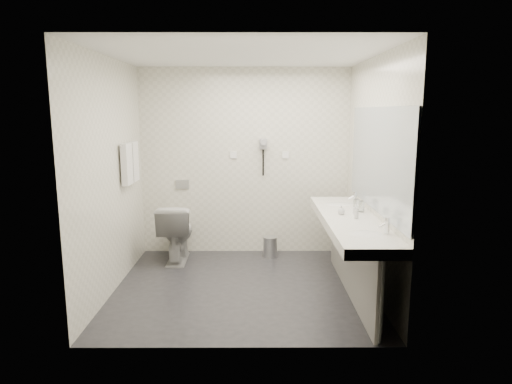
{
  "coord_description": "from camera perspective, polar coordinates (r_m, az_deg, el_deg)",
  "views": [
    {
      "loc": [
        0.14,
        -4.72,
        1.94
      ],
      "look_at": [
        0.15,
        0.15,
        1.05
      ],
      "focal_mm": 31.36,
      "sensor_mm": 36.0,
      "label": 1
    }
  ],
  "objects": [
    {
      "name": "flush_plate",
      "position": [
        6.16,
        -9.37,
        0.97
      ],
      "size": [
        0.18,
        0.02,
        0.12
      ],
      "primitive_type": "cube",
      "color": "#B2B5BA",
      "rests_on": "wall_back"
    },
    {
      "name": "mirror",
      "position": [
        4.71,
        15.25,
        4.03
      ],
      "size": [
        0.02,
        2.2,
        1.05
      ],
      "primitive_type": "cube",
      "color": "#B2BCC6",
      "rests_on": "wall_right"
    },
    {
      "name": "soap_bottle_a",
      "position": [
        4.88,
        12.56,
        -2.16
      ],
      "size": [
        0.05,
        0.05,
        0.1
      ],
      "primitive_type": "imported",
      "rotation": [
        0.0,
        0.0,
        0.03
      ],
      "color": "white",
      "rests_on": "vanity_counter"
    },
    {
      "name": "bin_lid",
      "position": [
        6.0,
        1.83,
        -5.81
      ],
      "size": [
        0.19,
        0.19,
        0.02
      ],
      "primitive_type": "cylinder",
      "color": "#B2B5BA",
      "rests_on": "pedal_bin"
    },
    {
      "name": "soap_bottle_c",
      "position": [
        4.67,
        12.69,
        -2.62
      ],
      "size": [
        0.05,
        0.05,
        0.12
      ],
      "primitive_type": "imported",
      "rotation": [
        0.0,
        0.0,
        -0.16
      ],
      "color": "white",
      "rests_on": "vanity_counter"
    },
    {
      "name": "vanity_counter",
      "position": [
        4.76,
        11.86,
        -3.71
      ],
      "size": [
        0.55,
        2.2,
        0.1
      ],
      "primitive_type": "cube",
      "color": "white",
      "rests_on": "floor"
    },
    {
      "name": "pedal_bin",
      "position": [
        6.04,
        1.83,
        -7.08
      ],
      "size": [
        0.24,
        0.24,
        0.26
      ],
      "primitive_type": "cylinder",
      "rotation": [
        0.0,
        0.0,
        0.3
      ],
      "color": "#B2B5BA",
      "rests_on": "floor"
    },
    {
      "name": "faucet_near",
      "position": [
        4.17,
        16.39,
        -4.15
      ],
      "size": [
        0.04,
        0.04,
        0.15
      ],
      "primitive_type": "cylinder",
      "color": "silver",
      "rests_on": "vanity_counter"
    },
    {
      "name": "switch_plate_b",
      "position": [
        6.05,
        3.78,
        4.74
      ],
      "size": [
        0.09,
        0.02,
        0.09
      ],
      "primitive_type": "cube",
      "color": "white",
      "rests_on": "wall_back"
    },
    {
      "name": "towel_rail",
      "position": [
        5.49,
        -15.97,
        5.89
      ],
      "size": [
        0.02,
        0.62,
        0.02
      ],
      "primitive_type": "cylinder",
      "rotation": [
        1.57,
        0.0,
        0.0
      ],
      "color": "silver",
      "rests_on": "wall_left"
    },
    {
      "name": "towel_near",
      "position": [
        5.37,
        -16.15,
        3.43
      ],
      "size": [
        0.07,
        0.24,
        0.48
      ],
      "primitive_type": "cube",
      "color": "white",
      "rests_on": "towel_rail"
    },
    {
      "name": "switch_plate_a",
      "position": [
        6.04,
        -2.89,
        4.74
      ],
      "size": [
        0.09,
        0.02,
        0.09
      ],
      "primitive_type": "cube",
      "color": "white",
      "rests_on": "wall_back"
    },
    {
      "name": "soap_bottle_b",
      "position": [
        4.83,
        10.83,
        -2.28
      ],
      "size": [
        0.1,
        0.1,
        0.1
      ],
      "primitive_type": "imported",
      "rotation": [
        0.0,
        0.0,
        -0.4
      ],
      "color": "white",
      "rests_on": "vanity_counter"
    },
    {
      "name": "towel_far",
      "position": [
        5.64,
        -15.38,
        3.78
      ],
      "size": [
        0.07,
        0.24,
        0.48
      ],
      "primitive_type": "cube",
      "color": "white",
      "rests_on": "towel_rail"
    },
    {
      "name": "floor",
      "position": [
        5.1,
        -1.72,
        -12.0
      ],
      "size": [
        2.8,
        2.8,
        0.0
      ],
      "primitive_type": "plane",
      "color": "#26252A",
      "rests_on": "ground"
    },
    {
      "name": "toilet",
      "position": [
        5.93,
        -10.11,
        -5.07
      ],
      "size": [
        0.44,
        0.76,
        0.76
      ],
      "primitive_type": "imported",
      "rotation": [
        0.0,
        0.0,
        3.16
      ],
      "color": "white",
      "rests_on": "floor"
    },
    {
      "name": "basin_far",
      "position": [
        5.37,
        10.45,
        -1.68
      ],
      "size": [
        0.4,
        0.31,
        0.05
      ],
      "primitive_type": "ellipsoid",
      "color": "white",
      "rests_on": "vanity_counter"
    },
    {
      "name": "wall_front",
      "position": [
        3.49,
        -2.4,
        -1.04
      ],
      "size": [
        2.8,
        0.0,
        2.8
      ],
      "primitive_type": "plane",
      "rotation": [
        -1.57,
        0.0,
        0.0
      ],
      "color": "silver",
      "rests_on": "floor"
    },
    {
      "name": "faucet_far",
      "position": [
        5.39,
        12.52,
        -0.73
      ],
      "size": [
        0.04,
        0.04,
        0.15
      ],
      "primitive_type": "cylinder",
      "color": "silver",
      "rests_on": "vanity_counter"
    },
    {
      "name": "ceiling",
      "position": [
        4.75,
        -1.89,
        17.13
      ],
      "size": [
        2.8,
        2.8,
        0.0
      ],
      "primitive_type": "plane",
      "rotation": [
        3.14,
        0.0,
        0.0
      ],
      "color": "white",
      "rests_on": "wall_back"
    },
    {
      "name": "dryer_cord",
      "position": [
        6.01,
        0.93,
        3.77
      ],
      "size": [
        0.02,
        0.02,
        0.35
      ],
      "primitive_type": "cylinder",
      "color": "black",
      "rests_on": "dryer_cradle"
    },
    {
      "name": "glass_left",
      "position": [
        5.0,
        13.31,
        -1.8
      ],
      "size": [
        0.07,
        0.07,
        0.12
      ],
      "primitive_type": "cylinder",
      "rotation": [
        0.0,
        0.0,
        0.12
      ],
      "color": "silver",
      "rests_on": "vanity_counter"
    },
    {
      "name": "dryer_barrel",
      "position": [
        5.93,
        0.94,
        6.39
      ],
      "size": [
        0.08,
        0.14,
        0.08
      ],
      "primitive_type": "cylinder",
      "rotation": [
        1.57,
        0.0,
        0.0
      ],
      "color": "#98989D",
      "rests_on": "dryer_cradle"
    },
    {
      "name": "vanity_post_far",
      "position": [
        5.86,
        10.14,
        -5.28
      ],
      "size": [
        0.06,
        0.06,
        0.75
      ],
      "primitive_type": "cylinder",
      "color": "silver",
      "rests_on": "floor"
    },
    {
      "name": "dryer_cradle",
      "position": [
        6.0,
        0.93,
        6.15
      ],
      "size": [
        0.1,
        0.04,
        0.14
      ],
      "primitive_type": "cube",
      "color": "#98989D",
      "rests_on": "wall_back"
    },
    {
      "name": "wall_left",
      "position": [
        5.01,
        -18.04,
        1.94
      ],
      "size": [
        0.0,
        2.6,
        2.6
      ],
      "primitive_type": "plane",
      "rotation": [
        1.57,
        0.0,
        1.57
      ],
      "color": "silver",
      "rests_on": "floor"
    },
    {
      "name": "vanity_post_near",
      "position": [
        3.95,
        15.6,
        -13.36
      ],
      "size": [
        0.06,
        0.06,
        0.75
      ],
      "primitive_type": "cylinder",
      "color": "silver",
      "rests_on": "floor"
    },
    {
      "name": "wall_back",
      "position": [
        6.06,
        -1.45,
        3.81
      ],
      "size": [
        2.8,
        0.0,
        2.8
      ],
      "primitive_type": "plane",
      "rotation": [
        1.57,
        0.0,
        0.0
      ],
      "color": "silver",
      "rests_on": "floor"
    },
    {
      "name": "basin_near",
      "position": [
        4.14,
        13.73,
        -5.41
      ],
      "size": [
        0.4,
        0.31,
        0.05
      ],
      "primitive_type": "ellipsoid",
      "color": "white",
      "rests_on": "vanity_counter"
    },
    {
      "name": "wall_right",
      "position": [
        4.93,
        14.7,
        1.98
      ],
      "size": [
        0.0,
        2.6,
        2.6
      ],
      "primitive_type": "plane",
      "rotation": [
        1.57,
        0.0,
        -1.57
      ],
      "color": "silver",
      "rests_on": "floor"
    },
    {
      "name": "glass_right",
      "position": [
        5.11,
        12.66,
        -1.53
      ],
      "size": [
        0.08,
        0.08,
        0.12
      ],
      "primitive_type": "cylinder",
      "rotation": [
        0.0,
        0.0,
        -0.23
      ],
      "color": "silver",
      "rests_on": "vanity_counter"
    },
    {
      "name": "vanity_panel",
      "position": [
        4.88,
        11.96,
        -8.55
      ],
      "size": [
        0.03,
        2.15,
        0.75
      ],
      "primitive_type": "cube",
      "color": "gray",
      "rests_on": "floor"
    }
  ]
}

